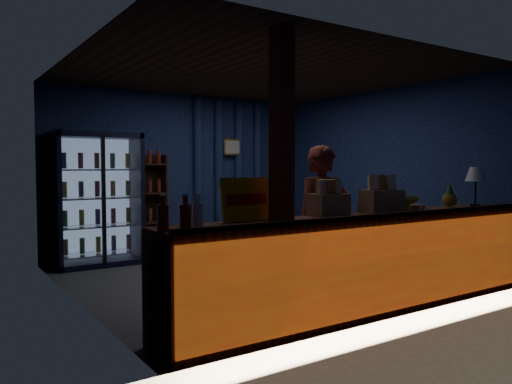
# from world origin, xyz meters

# --- Properties ---
(ground) EXTENTS (4.60, 4.60, 0.00)m
(ground) POSITION_xyz_m (0.00, 0.00, 0.00)
(ground) COLOR #515154
(ground) RESTS_ON ground
(room_walls) EXTENTS (4.60, 4.60, 4.60)m
(room_walls) POSITION_xyz_m (0.00, 0.00, 1.57)
(room_walls) COLOR navy
(room_walls) RESTS_ON ground
(counter) EXTENTS (4.40, 0.57, 0.99)m
(counter) POSITION_xyz_m (0.00, -1.91, 0.48)
(counter) COLOR brown
(counter) RESTS_ON ground
(support_post) EXTENTS (0.16, 0.16, 2.60)m
(support_post) POSITION_xyz_m (-1.05, -1.90, 1.30)
(support_post) COLOR maroon
(support_post) RESTS_ON ground
(beverage_cooler) EXTENTS (1.20, 0.62, 1.90)m
(beverage_cooler) POSITION_xyz_m (-1.55, 1.92, 0.93)
(beverage_cooler) COLOR black
(beverage_cooler) RESTS_ON ground
(bottle_shelf) EXTENTS (0.50, 0.28, 1.60)m
(bottle_shelf) POSITION_xyz_m (-0.70, 2.06, 0.79)
(bottle_shelf) COLOR #3D2113
(bottle_shelf) RESTS_ON ground
(curtain_folds) EXTENTS (1.74, 0.14, 2.50)m
(curtain_folds) POSITION_xyz_m (1.00, 2.14, 1.30)
(curtain_folds) COLOR navy
(curtain_folds) RESTS_ON room_walls
(framed_picture) EXTENTS (0.36, 0.04, 0.28)m
(framed_picture) POSITION_xyz_m (0.85, 2.10, 1.75)
(framed_picture) COLOR gold
(framed_picture) RESTS_ON room_walls
(shopkeeper) EXTENTS (0.68, 0.54, 1.64)m
(shopkeeper) POSITION_xyz_m (-0.13, -1.40, 0.82)
(shopkeeper) COLOR maroon
(shopkeeper) RESTS_ON ground
(green_chair) EXTENTS (0.74, 0.76, 0.67)m
(green_chair) POSITION_xyz_m (0.97, 1.39, 0.33)
(green_chair) COLOR #58B06D
(green_chair) RESTS_ON ground
(side_table) EXTENTS (0.58, 0.48, 0.54)m
(side_table) POSITION_xyz_m (0.33, 1.54, 0.23)
(side_table) COLOR #3D2113
(side_table) RESTS_ON ground
(yellow_sign) EXTENTS (0.47, 0.11, 0.38)m
(yellow_sign) POSITION_xyz_m (-1.27, -1.68, 1.14)
(yellow_sign) COLOR #E3B80B
(yellow_sign) RESTS_ON counter
(soda_bottles) EXTENTS (0.37, 0.16, 0.27)m
(soda_bottles) POSITION_xyz_m (-2.02, -1.99, 1.06)
(soda_bottles) COLOR #AD170B
(soda_bottles) RESTS_ON counter
(snack_box_left) EXTENTS (0.43, 0.38, 0.38)m
(snack_box_left) POSITION_xyz_m (0.25, -1.84, 1.09)
(snack_box_left) COLOR olive
(snack_box_left) RESTS_ON counter
(snack_box_centre) EXTENTS (0.36, 0.31, 0.35)m
(snack_box_centre) POSITION_xyz_m (-0.40, -1.77, 1.07)
(snack_box_centre) COLOR olive
(snack_box_centre) RESTS_ON counter
(pastry_tray) EXTENTS (0.40, 0.40, 0.07)m
(pastry_tray) POSITION_xyz_m (0.70, -1.89, 0.97)
(pastry_tray) COLOR silver
(pastry_tray) RESTS_ON counter
(banana_bunches) EXTENTS (0.57, 0.32, 0.19)m
(banana_bunches) POSITION_xyz_m (0.44, -1.82, 1.04)
(banana_bunches) COLOR gold
(banana_bunches) RESTS_ON counter
(table_lamp) EXTENTS (0.24, 0.24, 0.46)m
(table_lamp) POSITION_xyz_m (1.69, -1.95, 1.31)
(table_lamp) COLOR black
(table_lamp) RESTS_ON counter
(pineapple) EXTENTS (0.16, 0.16, 0.28)m
(pineapple) POSITION_xyz_m (1.41, -1.81, 1.07)
(pineapple) COLOR olive
(pineapple) RESTS_ON counter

